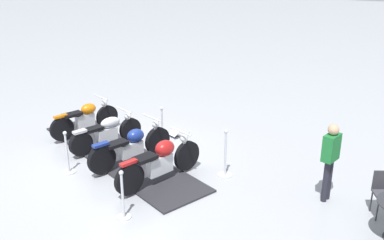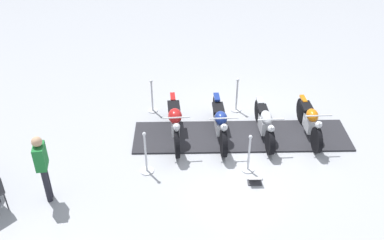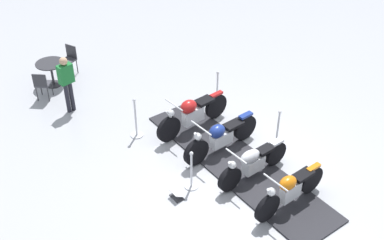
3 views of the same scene
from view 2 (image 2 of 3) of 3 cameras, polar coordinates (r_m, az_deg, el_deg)
name	(u,v)px [view 2 (image 2 of 3)]	position (r m, az deg, el deg)	size (l,w,h in m)	color
ground_plane	(241,137)	(11.78, 6.43, -2.20)	(80.00, 80.00, 0.00)	#A8AAB2
display_platform	(241,136)	(11.77, 6.44, -2.11)	(5.73, 1.40, 0.05)	#28282D
motorcycle_maroon	(175,121)	(11.34, -2.24, -0.19)	(2.14, 1.18, 1.03)	black
motorcycle_navy	(220,122)	(11.41, 3.68, -0.31)	(2.08, 1.25, 1.02)	black
motorcycle_chrome	(265,123)	(11.58, 9.49, -0.37)	(1.89, 1.15, 0.91)	black
motorcycle_copper	(310,121)	(11.83, 15.12, -0.11)	(1.86, 1.11, 0.98)	black
stanchion_left_mid	(236,100)	(12.71, 5.83, 2.63)	(0.32, 0.32, 1.04)	silver
stanchion_left_front	(152,100)	(12.64, -5.21, 2.59)	(0.29, 0.29, 1.03)	silver
stanchion_right_front	(146,159)	(10.43, -6.01, -5.12)	(0.34, 0.34, 1.15)	silver
stanchion_right_mid	(249,159)	(10.52, 7.39, -5.04)	(0.32, 0.32, 1.02)	silver
info_placard	(255,181)	(10.34, 8.18, -7.86)	(0.36, 0.38, 0.21)	#333338
bystander_person	(42,163)	(9.76, -18.99, -5.35)	(0.45, 0.36, 1.69)	#23232D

